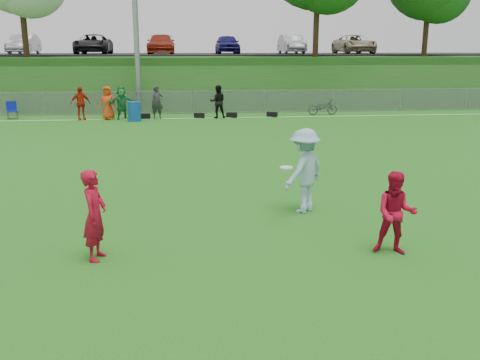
{
  "coord_description": "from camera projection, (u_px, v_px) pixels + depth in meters",
  "views": [
    {
      "loc": [
        -0.75,
        -9.93,
        3.62
      ],
      "look_at": [
        0.43,
        0.5,
        1.0
      ],
      "focal_mm": 40.0,
      "sensor_mm": 36.0,
      "label": 1
    }
  ],
  "objects": [
    {
      "name": "spectator_row",
      "position": [
        137.0,
        103.0,
        27.36
      ],
      "size": [
        7.94,
        1.06,
        1.69
      ],
      "color": "#B8220C",
      "rests_on": "ground"
    },
    {
      "name": "gear_bags",
      "position": [
        212.0,
        115.0,
        28.05
      ],
      "size": [
        7.27,
        0.48,
        0.26
      ],
      "color": "black",
      "rests_on": "ground"
    },
    {
      "name": "car_row",
      "position": [
        172.0,
        44.0,
        40.33
      ],
      "size": [
        32.04,
        5.18,
        1.44
      ],
      "color": "white",
      "rests_on": "parking_lot"
    },
    {
      "name": "parking_lot",
      "position": [
        188.0,
        54.0,
        41.61
      ],
      "size": [
        120.0,
        12.0,
        0.1
      ],
      "primitive_type": "cube",
      "color": "black",
      "rests_on": "berm"
    },
    {
      "name": "fence",
      "position": [
        193.0,
        102.0,
        29.66
      ],
      "size": [
        58.0,
        0.06,
        1.3
      ],
      "color": "gray",
      "rests_on": "ground"
    },
    {
      "name": "sideline_far",
      "position": [
        194.0,
        118.0,
        27.88
      ],
      "size": [
        60.0,
        0.1,
        0.01
      ],
      "primitive_type": "cube",
      "color": "white",
      "rests_on": "ground"
    },
    {
      "name": "player_blue",
      "position": [
        304.0,
        171.0,
        11.88
      ],
      "size": [
        1.38,
        1.34,
        1.89
      ],
      "primitive_type": "imported",
      "rotation": [
        0.0,
        0.0,
        3.87
      ],
      "color": "#94BBCE",
      "rests_on": "ground"
    },
    {
      "name": "berm",
      "position": [
        189.0,
        76.0,
        40.06
      ],
      "size": [
        120.0,
        18.0,
        3.0
      ],
      "primitive_type": "cube",
      "color": "#1C4914",
      "rests_on": "ground"
    },
    {
      "name": "frisbee",
      "position": [
        287.0,
        168.0,
        10.97
      ],
      "size": [
        0.27,
        0.27,
        0.03
      ],
      "color": "white",
      "rests_on": "ground"
    },
    {
      "name": "recycling_bin",
      "position": [
        134.0,
        111.0,
        26.67
      ],
      "size": [
        0.86,
        0.86,
        0.97
      ],
      "primitive_type": "cylinder",
      "rotation": [
        0.0,
        0.0,
        0.43
      ],
      "color": "#0E4699",
      "rests_on": "ground"
    },
    {
      "name": "player_red_left",
      "position": [
        95.0,
        215.0,
        9.2
      ],
      "size": [
        0.49,
        0.65,
        1.61
      ],
      "primitive_type": "imported",
      "rotation": [
        0.0,
        0.0,
        1.38
      ],
      "color": "#A80B24",
      "rests_on": "ground"
    },
    {
      "name": "player_red_center",
      "position": [
        396.0,
        213.0,
        9.46
      ],
      "size": [
        0.88,
        0.78,
        1.51
      ],
      "primitive_type": "imported",
      "rotation": [
        0.0,
        0.0,
        -0.33
      ],
      "color": "#B60C2C",
      "rests_on": "ground"
    },
    {
      "name": "ground",
      "position": [
        221.0,
        236.0,
        10.53
      ],
      "size": [
        120.0,
        120.0,
        0.0
      ],
      "primitive_type": "plane",
      "color": "#1A6615",
      "rests_on": "ground"
    },
    {
      "name": "bicycle",
      "position": [
        323.0,
        107.0,
        29.18
      ],
      "size": [
        1.68,
        0.7,
        0.86
      ],
      "primitive_type": "imported",
      "rotation": [
        0.0,
        0.0,
        1.65
      ],
      "color": "#303033",
      "rests_on": "ground"
    },
    {
      "name": "camp_chair",
      "position": [
        13.0,
        114.0,
        27.55
      ],
      "size": [
        0.66,
        0.66,
        0.9
      ],
      "rotation": [
        0.0,
        0.0,
        0.4
      ],
      "color": "#0D1A96",
      "rests_on": "ground"
    }
  ]
}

